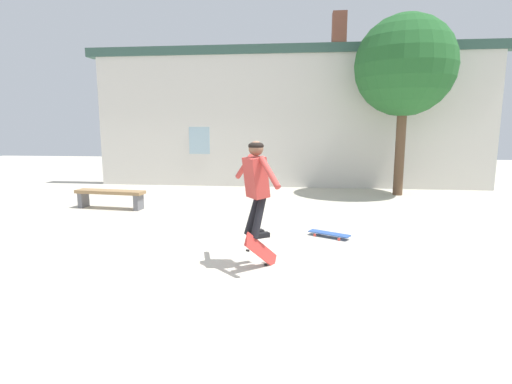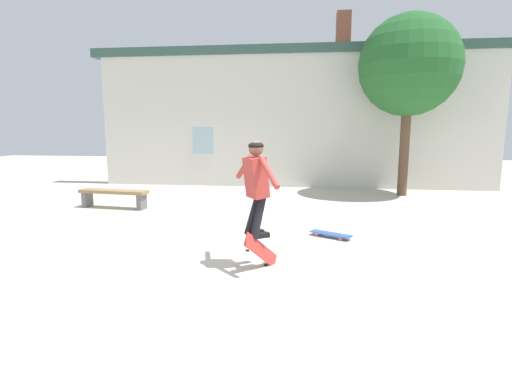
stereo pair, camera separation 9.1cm
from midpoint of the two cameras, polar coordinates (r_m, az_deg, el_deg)
ground_plane at (r=5.91m, az=1.81°, el=-10.66°), size 40.00×40.00×0.00m
building_backdrop at (r=13.44m, az=4.64°, el=10.84°), size 13.67×0.52×5.55m
tree_right at (r=12.55m, az=20.29°, el=16.47°), size 2.83×2.83×5.13m
park_bench at (r=10.53m, az=-20.34°, el=-0.42°), size 1.79×0.55×0.46m
skater at (r=5.65m, az=-0.45°, el=1.60°), size 0.78×1.12×1.38m
skateboard_flipping at (r=5.78m, az=0.27°, el=-8.36°), size 0.41×0.62×0.64m
skateboard_resting at (r=7.50m, az=10.08°, el=-5.87°), size 0.78×0.55×0.08m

